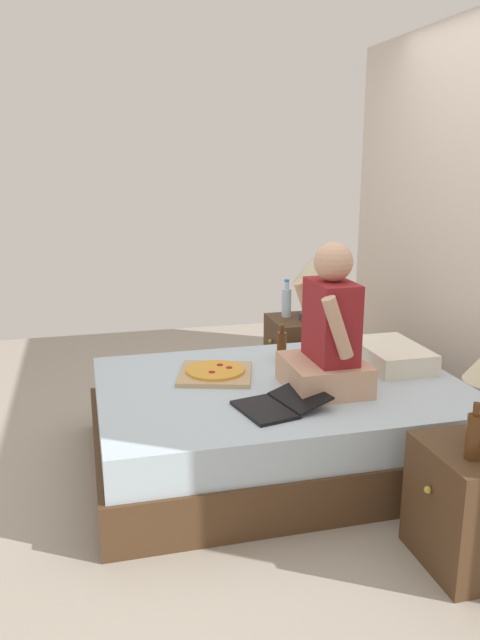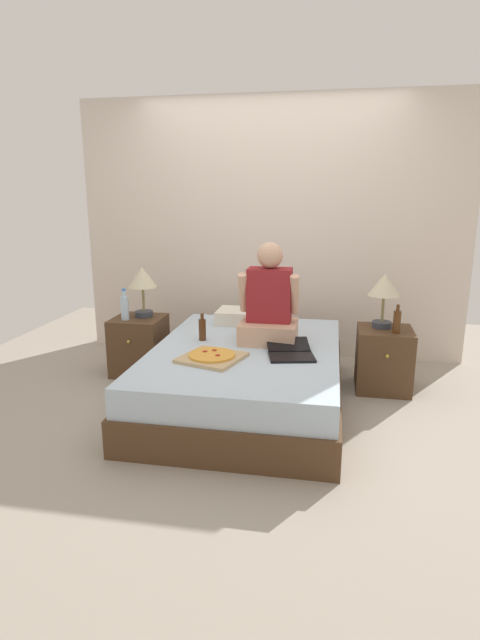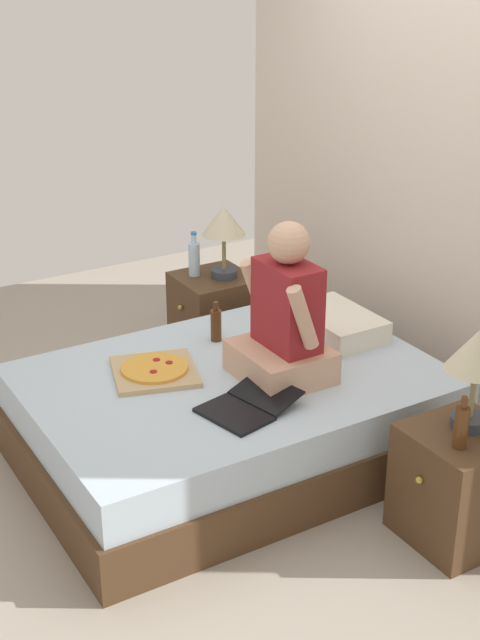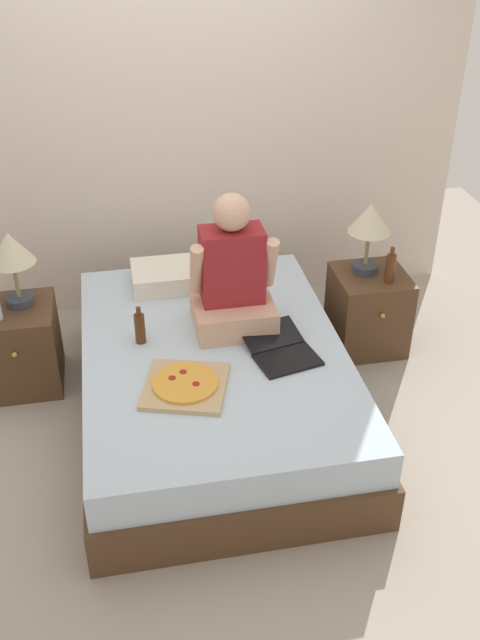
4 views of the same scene
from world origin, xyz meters
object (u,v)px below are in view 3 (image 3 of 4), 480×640
at_px(beer_bottle, 461,426).
at_px(person_seated, 284,322).
at_px(water_bottle, 194,258).
at_px(pizza_box, 155,371).
at_px(nightstand_right, 459,485).
at_px(beer_bottle_on_bed, 216,324).
at_px(bed, 231,415).
at_px(laptop, 245,407).
at_px(lamp_on_left_nightstand, 224,225).
at_px(nightstand_left, 214,315).
at_px(lamp_on_right_nightstand, 477,357).

height_order(beer_bottle, person_seated, person_seated).
height_order(water_bottle, pizza_box, water_bottle).
xyz_separation_m(nightstand_right, beer_bottle_on_bed, (-1.45, -0.38, 0.29)).
bearing_deg(beer_bottle_on_bed, pizza_box, -67.56).
bearing_deg(pizza_box, beer_bottle_on_bed, 112.44).
bearing_deg(bed, person_seated, 55.24).
relative_size(bed, beer_bottle, 8.78).
xyz_separation_m(water_bottle, beer_bottle_on_bed, (0.78, -0.29, -0.08)).
bearing_deg(laptop, beer_bottle, 34.11).
xyz_separation_m(lamp_on_left_nightstand, beer_bottle_on_bed, (0.66, -0.43, -0.30)).
relative_size(lamp_on_left_nightstand, pizza_box, 0.90).
xyz_separation_m(lamp_on_left_nightstand, laptop, (1.38, -0.69, -0.37)).
bearing_deg(nightstand_left, laptop, -24.19).
xyz_separation_m(lamp_on_left_nightstand, pizza_box, (0.84, -0.88, -0.37)).
distance_m(lamp_on_left_nightstand, water_bottle, 0.28).
distance_m(bed, lamp_on_left_nightstand, 1.33).
distance_m(nightstand_left, lamp_on_right_nightstand, 2.20).
bearing_deg(water_bottle, pizza_box, -37.56).
relative_size(nightstand_left, beer_bottle, 2.26).
xyz_separation_m(nightstand_left, water_bottle, (-0.08, -0.09, 0.37)).
bearing_deg(laptop, pizza_box, -160.51).
bearing_deg(nightstand_left, beer_bottle, -2.58).
height_order(bed, beer_bottle_on_bed, beer_bottle_on_bed).
bearing_deg(bed, nightstand_left, 154.68).
bearing_deg(water_bottle, lamp_on_right_nightstand, 3.65).
height_order(water_bottle, beer_bottle_on_bed, water_bottle).
distance_m(nightstand_left, lamp_on_left_nightstand, 0.59).
bearing_deg(lamp_on_right_nightstand, nightstand_left, -178.65).
distance_m(lamp_on_left_nightstand, beer_bottle_on_bed, 0.84).
distance_m(bed, beer_bottle, 1.28).
relative_size(lamp_on_right_nightstand, beer_bottle_on_bed, 2.05).
bearing_deg(beer_bottle, nightstand_left, 177.42).
relative_size(lamp_on_left_nightstand, lamp_on_right_nightstand, 1.00).
bearing_deg(pizza_box, lamp_on_left_nightstand, 133.74).
bearing_deg(beer_bottle_on_bed, beer_bottle, 10.36).
height_order(bed, water_bottle, water_bottle).
xyz_separation_m(lamp_on_left_nightstand, lamp_on_right_nightstand, (2.08, 0.00, 0.00)).
xyz_separation_m(water_bottle, beer_bottle, (2.30, -0.01, -0.02)).
xyz_separation_m(person_seated, laptop, (0.20, -0.34, -0.27)).
relative_size(beer_bottle, laptop, 0.49).
xyz_separation_m(lamp_on_right_nightstand, beer_bottle_on_bed, (-1.42, -0.43, -0.30)).
height_order(bed, pizza_box, pizza_box).
xyz_separation_m(person_seated, pizza_box, (-0.34, -0.53, -0.27)).
bearing_deg(nightstand_left, lamp_on_right_nightstand, 1.35).
bearing_deg(beer_bottle_on_bed, lamp_on_left_nightstand, 146.85).
xyz_separation_m(bed, beer_bottle_on_bed, (-0.38, 0.13, 0.32)).
distance_m(person_seated, pizza_box, 0.68).
relative_size(pizza_box, beer_bottle_on_bed, 2.27).
distance_m(water_bottle, beer_bottle_on_bed, 0.83).
bearing_deg(bed, lamp_on_left_nightstand, 151.63).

